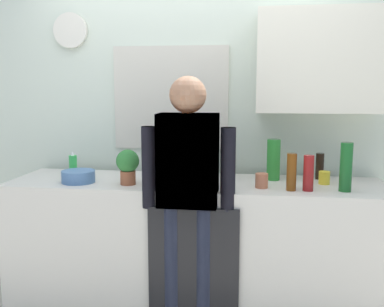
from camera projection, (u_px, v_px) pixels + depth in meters
name	position (u px, v px, depth m)	size (l,w,h in m)	color
kitchen_counter	(195.00, 246.00, 3.05)	(2.51, 0.64, 0.90)	beige
dishwasher_panel	(193.00, 272.00, 2.73)	(0.56, 0.02, 0.81)	black
back_wall_assembly	(217.00, 111.00, 3.29)	(4.11, 0.42, 2.60)	silver
coffee_maker	(198.00, 156.00, 3.13)	(0.20, 0.20, 0.33)	black
bottle_red_vinegar	(308.00, 173.00, 2.71)	(0.06, 0.06, 0.22)	maroon
bottle_green_wine	(346.00, 167.00, 2.69)	(0.07, 0.07, 0.30)	#195923
bottle_clear_soda	(273.00, 160.00, 3.02)	(0.09, 0.09, 0.28)	#2D8C33
bottle_amber_beer	(292.00, 172.00, 2.71)	(0.06, 0.06, 0.23)	brown
bottle_dark_sauce	(320.00, 166.00, 3.06)	(0.06, 0.06, 0.18)	black
cup_terracotta_mug	(262.00, 181.00, 2.80)	(0.08, 0.08, 0.09)	#B26647
cup_yellow_cup	(324.00, 178.00, 2.90)	(0.07, 0.07, 0.09)	yellow
mixing_bowl	(78.00, 176.00, 2.96)	(0.22, 0.22, 0.08)	#4C72A5
potted_plant	(128.00, 165.00, 2.88)	(0.15, 0.15, 0.23)	#9E5638
dish_soap	(73.00, 165.00, 3.16)	(0.06, 0.06, 0.18)	green
person_at_sink	(188.00, 185.00, 2.68)	(0.57, 0.22, 1.60)	#3F4766
person_guest	(188.00, 185.00, 2.68)	(0.57, 0.22, 1.60)	#3F4766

